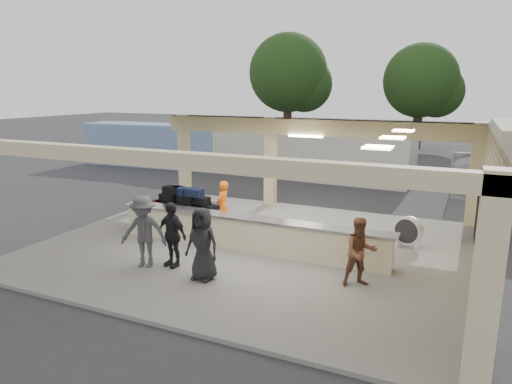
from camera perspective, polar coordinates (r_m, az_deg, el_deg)
The scene contains 15 objects.
ground at distance 13.59m, azimuth -0.11°, elevation -6.98°, with size 120.00×120.00×0.00m, color #2B2B2E.
pavilion at distance 13.70m, azimuth 1.85°, elevation -0.93°, with size 12.01×10.00×3.55m.
baggage_counter at distance 12.97m, azimuth -1.03°, elevation -5.22°, with size 8.20×0.58×0.98m.
luggage_cart at distance 15.09m, azimuth -8.98°, elevation -1.68°, with size 2.63×1.97×1.37m.
drum_fan at distance 13.98m, azimuth 18.51°, elevation -4.61°, with size 0.84×0.53×0.89m.
baggage_handler at distance 14.73m, azimuth -4.19°, elevation -1.74°, with size 0.59×0.32×1.62m, color #FF610D.
passenger_a at distance 10.87m, azimuth 12.90°, elevation -7.34°, with size 0.79×0.35×1.63m, color brown.
passenger_b at distance 11.93m, azimuth -10.51°, elevation -5.23°, with size 1.00×0.36×1.71m, color black.
passenger_c at distance 12.01m, azimuth -13.85°, elevation -4.84°, with size 1.21×0.43×1.88m, color #434348.
passenger_d at distance 11.00m, azimuth -6.71°, elevation -6.45°, with size 0.87×0.36×1.78m, color black.
car_dark at distance 27.68m, azimuth 27.72°, elevation 3.13°, with size 1.38×3.92×1.31m, color black.
container_white at distance 24.62m, azimuth 4.05°, elevation 5.30°, with size 12.93×2.59×2.80m, color silver.
container_blue at distance 28.37m, azimuth -11.69°, elevation 5.77°, with size 9.70×2.33×2.52m, color #7EA0C9.
tree_left at distance 38.09m, azimuth 4.58°, elevation 14.24°, with size 6.60×6.30×9.00m.
tree_mid at distance 37.92m, azimuth 20.37°, elevation 12.57°, with size 6.00×5.60×8.00m.
Camera 1 is at (5.30, -11.64, 4.60)m, focal length 32.00 mm.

